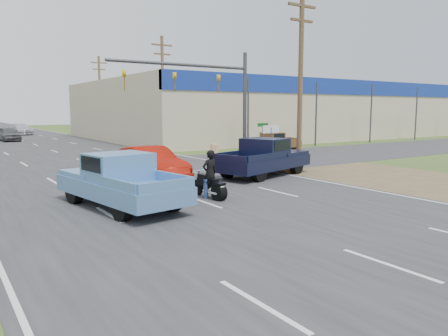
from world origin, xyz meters
TOP-DOWN VIEW (x-y plane):
  - ground at (0.00, 0.00)m, footprint 200.00×200.00m
  - main_road at (0.00, 40.00)m, footprint 15.00×180.00m
  - cross_road at (0.00, 18.00)m, footprint 120.00×10.00m
  - dirt_verge at (11.00, 10.00)m, footprint 8.00×18.00m
  - big_box_store at (32.00, 39.93)m, footprint 50.00×28.10m
  - utility_pole_1 at (9.50, 13.00)m, footprint 2.00×0.28m
  - utility_pole_2 at (9.50, 31.00)m, footprint 2.00×0.28m
  - utility_pole_3 at (9.50, 49.00)m, footprint 2.00×0.28m
  - tree_3 at (55.00, 70.00)m, footprint 8.40×8.40m
  - tree_5 at (30.00, 95.00)m, footprint 7.98×7.98m
  - barrel_0 at (8.00, 12.00)m, footprint 0.56×0.56m
  - barrel_1 at (8.40, 20.50)m, footprint 0.56×0.56m
  - lane_sign at (8.20, 14.00)m, footprint 1.20×0.08m
  - street_name_sign at (8.80, 15.50)m, footprint 0.80×0.08m
  - signal_mast at (5.82, 17.00)m, footprint 9.12×0.40m
  - red_convertible at (0.37, 13.58)m, footprint 2.12×5.15m
  - motorcycle at (0.59, 8.43)m, footprint 0.64×2.07m
  - rider at (0.59, 8.48)m, footprint 0.69×0.48m
  - blue_pickup at (-2.87, 9.01)m, footprint 3.10×6.08m
  - navy_pickup at (6.13, 11.95)m, footprint 6.30×3.90m
  - brown_pickup at (15.02, 22.00)m, footprint 4.72×1.82m
  - distant_car_grey at (-1.40, 47.18)m, footprint 2.22×4.73m
  - distant_car_silver at (1.81, 59.72)m, footprint 2.76×5.38m

SIDE VIEW (x-z plane):
  - ground at x=0.00m, z-range 0.00..0.00m
  - dirt_verge at x=11.00m, z-range 0.00..0.01m
  - cross_road at x=0.00m, z-range 0.00..0.02m
  - main_road at x=0.00m, z-range 0.00..0.02m
  - motorcycle at x=0.59m, z-range -0.06..0.99m
  - barrel_0 at x=8.00m, z-range 0.00..1.00m
  - barrel_1 at x=8.40m, z-range 0.00..1.00m
  - distant_car_silver at x=1.81m, z-range 0.00..1.49m
  - distant_car_grey at x=-1.40m, z-range 0.00..1.57m
  - brown_pickup at x=15.02m, z-range 0.01..1.57m
  - red_convertible at x=0.37m, z-range 0.00..1.66m
  - rider at x=0.59m, z-range 0.00..1.79m
  - blue_pickup at x=-2.87m, z-range 0.01..1.93m
  - navy_pickup at x=6.13m, z-range 0.01..1.97m
  - street_name_sign at x=8.80m, z-range 0.30..2.91m
  - lane_sign at x=8.20m, z-range 0.64..3.16m
  - big_box_store at x=32.00m, z-range 0.01..6.61m
  - signal_mast at x=5.82m, z-range 1.30..8.30m
  - utility_pole_1 at x=9.50m, z-range 0.32..10.32m
  - utility_pole_2 at x=9.50m, z-range 0.32..10.32m
  - utility_pole_3 at x=9.50m, z-range 0.32..10.32m
  - tree_5 at x=30.00m, z-range 0.94..10.82m
  - tree_3 at x=55.00m, z-range 0.99..11.39m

